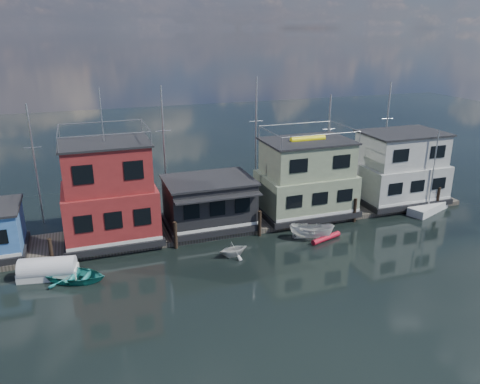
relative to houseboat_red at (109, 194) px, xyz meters
name	(u,v)px	position (x,y,z in m)	size (l,w,h in m)	color
ground	(269,300)	(8.50, -12.00, -4.10)	(160.00, 160.00, 0.00)	black
dock	(215,226)	(8.50, 0.00, -3.90)	(48.00, 5.00, 0.40)	#595147
houseboat_red	(109,194)	(0.00, 0.00, 0.00)	(7.40, 5.90, 11.86)	black
houseboat_dark	(209,202)	(8.00, -0.02, -1.69)	(7.40, 6.10, 4.06)	black
houseboat_green	(306,179)	(17.00, 0.00, -0.55)	(8.40, 5.90, 7.03)	black
houseboat_white	(400,168)	(27.00, 0.00, -0.57)	(8.40, 5.90, 6.66)	black
pilings	(221,229)	(8.17, -2.80, -3.00)	(42.28, 0.28, 2.20)	#2D2116
background_masts	(244,145)	(13.26, 6.00, 1.45)	(36.40, 0.16, 12.00)	silver
motorboat	(312,232)	(15.23, -4.83, -3.41)	(1.34, 3.57, 1.38)	silver
tarp_runabout	(48,270)	(-4.74, -4.39, -3.52)	(4.07, 2.19, 1.57)	silver
red_kayak	(326,238)	(16.24, -5.42, -3.89)	(0.44, 0.44, 2.98)	#B01225
dinghy_teal	(77,276)	(-2.89, -5.56, -3.69)	(2.83, 3.97, 0.82)	#227D79
day_sailer	(428,207)	(28.41, -2.90, -3.66)	(5.07, 3.32, 7.61)	silver
dinghy_white	(233,249)	(8.28, -5.60, -3.50)	(1.97, 2.29, 1.21)	beige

